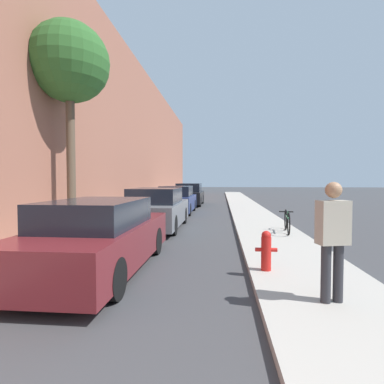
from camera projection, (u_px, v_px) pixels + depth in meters
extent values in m
plane|color=#3D3D3F|center=(194.00, 214.00, 15.48)|extent=(120.00, 120.00, 0.00)
cube|color=#ADA89E|center=(138.00, 212.00, 15.76)|extent=(2.00, 52.00, 0.12)
cube|color=#ADA89E|center=(251.00, 213.00, 15.20)|extent=(2.00, 52.00, 0.12)
cube|color=#9E604C|center=(112.00, 124.00, 15.71)|extent=(0.70, 52.00, 9.32)
cylinder|color=black|center=(94.00, 240.00, 7.20)|extent=(0.22, 0.62, 0.62)
cylinder|color=black|center=(155.00, 241.00, 7.05)|extent=(0.22, 0.62, 0.62)
cylinder|color=black|center=(17.00, 276.00, 4.49)|extent=(0.22, 0.62, 0.62)
cylinder|color=black|center=(113.00, 279.00, 4.35)|extent=(0.22, 0.62, 0.62)
cube|color=maroon|center=(101.00, 243.00, 5.76)|extent=(1.68, 4.39, 0.72)
cube|color=black|center=(97.00, 213.00, 5.57)|extent=(1.48, 2.28, 0.48)
cylinder|color=black|center=(145.00, 215.00, 12.25)|extent=(0.22, 0.64, 0.64)
cylinder|color=black|center=(183.00, 215.00, 12.10)|extent=(0.22, 0.64, 0.64)
cylinder|color=black|center=(124.00, 224.00, 9.60)|extent=(0.22, 0.64, 0.64)
cylinder|color=black|center=(173.00, 225.00, 9.45)|extent=(0.22, 0.64, 0.64)
cube|color=slate|center=(157.00, 213.00, 10.84)|extent=(1.79, 4.29, 0.75)
cube|color=black|center=(156.00, 196.00, 10.65)|extent=(1.57, 2.23, 0.52)
cylinder|color=black|center=(167.00, 205.00, 17.30)|extent=(0.22, 0.62, 0.62)
cylinder|color=black|center=(193.00, 205.00, 17.15)|extent=(0.22, 0.62, 0.62)
cylinder|color=black|center=(158.00, 209.00, 14.75)|extent=(0.22, 0.62, 0.62)
cylinder|color=black|center=(189.00, 210.00, 14.60)|extent=(0.22, 0.62, 0.62)
cube|color=navy|center=(177.00, 203.00, 15.94)|extent=(1.70, 4.13, 0.73)
cube|color=black|center=(177.00, 191.00, 15.75)|extent=(1.50, 2.15, 0.52)
cylinder|color=black|center=(181.00, 199.00, 22.48)|extent=(0.22, 0.68, 0.68)
cylinder|color=black|center=(202.00, 199.00, 22.33)|extent=(0.22, 0.68, 0.68)
cylinder|color=black|center=(175.00, 201.00, 19.69)|extent=(0.22, 0.68, 0.68)
cylinder|color=black|center=(199.00, 202.00, 19.54)|extent=(0.22, 0.68, 0.68)
cube|color=black|center=(190.00, 197.00, 21.00)|extent=(1.78, 4.52, 0.75)
cube|color=black|center=(189.00, 188.00, 20.80)|extent=(1.57, 2.35, 0.58)
cylinder|color=brown|center=(71.00, 159.00, 9.37)|extent=(0.26, 0.26, 4.55)
sphere|color=#2D6028|center=(69.00, 62.00, 9.25)|extent=(2.42, 2.42, 2.42)
cylinder|color=red|center=(266.00, 254.00, 5.40)|extent=(0.18, 0.18, 0.60)
sphere|color=red|center=(266.00, 235.00, 5.39)|extent=(0.17, 0.17, 0.17)
cylinder|color=red|center=(258.00, 250.00, 5.41)|extent=(0.12, 0.07, 0.07)
cylinder|color=red|center=(274.00, 250.00, 5.38)|extent=(0.12, 0.07, 0.07)
cylinder|color=#2D2D33|center=(338.00, 273.00, 4.00)|extent=(0.15, 0.15, 0.77)
cylinder|color=#2D2D33|center=(326.00, 273.00, 3.97)|extent=(0.15, 0.15, 0.77)
cube|color=#B2A893|center=(333.00, 222.00, 3.96)|extent=(0.44, 0.30, 0.58)
sphere|color=tan|center=(334.00, 190.00, 3.94)|extent=(0.21, 0.21, 0.21)
torus|color=black|center=(286.00, 220.00, 9.79)|extent=(0.12, 0.66, 0.66)
torus|color=black|center=(289.00, 224.00, 8.85)|extent=(0.12, 0.66, 0.66)
cube|color=#2D7547|center=(287.00, 217.00, 9.31)|extent=(0.13, 0.81, 0.04)
cylinder|color=#2D7547|center=(288.00, 214.00, 9.14)|extent=(0.04, 0.04, 0.18)
cube|color=black|center=(286.00, 212.00, 9.70)|extent=(0.44, 0.09, 0.04)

